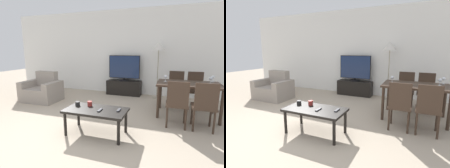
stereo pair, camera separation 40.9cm
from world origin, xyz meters
TOP-DOWN VIEW (x-y plane):
  - ground_plane at (0.00, 0.00)m, footprint 18.00×18.00m
  - wall_back at (0.00, 3.63)m, footprint 7.82×0.06m
  - armchair at (-1.72, 1.96)m, footprint 1.00×0.75m
  - tv_stand at (0.33, 3.37)m, footprint 1.10×0.38m
  - tv at (0.33, 3.37)m, footprint 1.00×0.32m
  - coffee_table at (0.59, 0.58)m, footprint 1.05×0.55m
  - dining_table at (2.12, 2.02)m, footprint 1.30×0.81m
  - dining_chair_near at (1.90, 1.31)m, footprint 0.40×0.40m
  - dining_chair_far at (2.35, 2.73)m, footprint 0.40×0.40m
  - dining_chair_near_right at (2.35, 1.31)m, footprint 0.40×0.40m
  - dining_chair_far_left at (1.90, 2.73)m, footprint 0.40×0.40m
  - floor_lamp at (1.38, 3.28)m, footprint 0.37×0.37m
  - remote_primary at (0.98, 0.64)m, footprint 0.04×0.15m
  - remote_secondary at (0.68, 0.54)m, footprint 0.04×0.15m
  - cup_white_near at (0.41, 0.72)m, footprint 0.08×0.08m
  - cup_colored_far at (0.20, 0.65)m, footprint 0.08×0.08m
  - wine_glass_left at (1.64, 2.07)m, footprint 0.07×0.07m
  - wine_glass_center at (2.64, 2.34)m, footprint 0.07×0.07m
  - wine_glass_right at (2.56, 2.12)m, footprint 0.07×0.07m

SIDE VIEW (x-z plane):
  - ground_plane at x=0.00m, z-range 0.00..0.00m
  - tv_stand at x=0.33m, z-range 0.00..0.46m
  - armchair at x=-1.72m, z-range -0.13..0.69m
  - coffee_table at x=0.59m, z-range 0.17..0.62m
  - remote_primary at x=0.98m, z-range 0.45..0.47m
  - remote_secondary at x=0.68m, z-range 0.45..0.47m
  - cup_colored_far at x=0.20m, z-range 0.45..0.52m
  - cup_white_near at x=0.41m, z-range 0.45..0.53m
  - dining_chair_near at x=1.90m, z-range 0.05..0.94m
  - dining_chair_far at x=2.35m, z-range 0.05..0.94m
  - dining_chair_near_right at x=2.35m, z-range 0.05..0.94m
  - dining_chair_far_left at x=1.90m, z-range 0.05..0.94m
  - dining_table at x=2.12m, z-range 0.28..1.01m
  - wine_glass_left at x=1.64m, z-range 0.76..0.91m
  - wine_glass_center at x=2.64m, z-range 0.76..0.91m
  - wine_glass_right at x=2.56m, z-range 0.76..0.91m
  - tv at x=0.33m, z-range 0.46..1.27m
  - wall_back at x=0.00m, z-range 0.00..2.70m
  - floor_lamp at x=1.38m, z-range 0.64..2.31m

